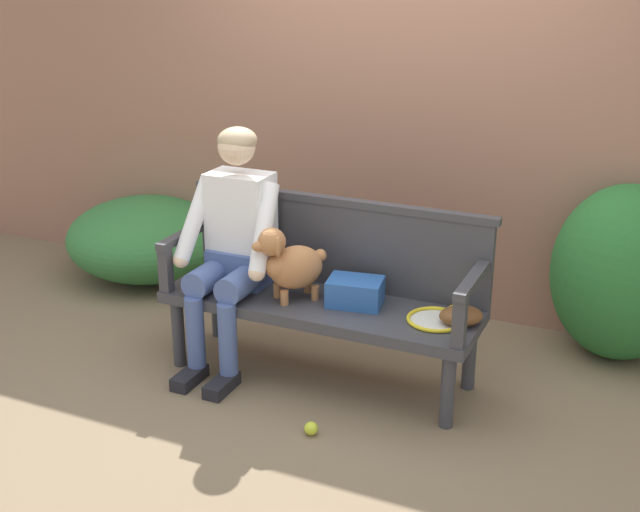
% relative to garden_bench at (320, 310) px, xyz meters
% --- Properties ---
extents(ground_plane, '(40.00, 40.00, 0.00)m').
position_rel_garden_bench_xyz_m(ground_plane, '(0.00, 0.00, -0.39)').
color(ground_plane, '#7A664C').
extents(brick_garden_fence, '(8.00, 0.30, 2.28)m').
position_rel_garden_bench_xyz_m(brick_garden_fence, '(0.00, 1.26, 0.75)').
color(brick_garden_fence, '#936651').
rests_on(brick_garden_fence, ground).
extents(hedge_bush_mid_right, '(1.15, 1.07, 0.56)m').
position_rel_garden_bench_xyz_m(hedge_bush_mid_right, '(-1.72, 0.85, -0.11)').
color(hedge_bush_mid_right, '#337538').
rests_on(hedge_bush_mid_right, ground).
extents(hedge_bush_far_right, '(0.80, 0.72, 1.01)m').
position_rel_garden_bench_xyz_m(hedge_bush_far_right, '(1.43, 0.92, 0.11)').
color(hedge_bush_far_right, '#286B2D').
rests_on(hedge_bush_far_right, ground).
extents(garden_bench, '(1.70, 0.53, 0.45)m').
position_rel_garden_bench_xyz_m(garden_bench, '(0.00, 0.00, 0.00)').
color(garden_bench, '#38383D').
rests_on(garden_bench, ground).
extents(bench_backrest, '(1.74, 0.06, 0.50)m').
position_rel_garden_bench_xyz_m(bench_backrest, '(0.00, 0.24, 0.31)').
color(bench_backrest, '#38383D').
rests_on(bench_backrest, garden_bench).
extents(bench_armrest_left_end, '(0.06, 0.53, 0.28)m').
position_rel_garden_bench_xyz_m(bench_armrest_left_end, '(-0.81, -0.09, 0.26)').
color(bench_armrest_left_end, '#38383D').
rests_on(bench_armrest_left_end, garden_bench).
extents(bench_armrest_right_end, '(0.06, 0.53, 0.28)m').
position_rel_garden_bench_xyz_m(bench_armrest_right_end, '(0.81, -0.09, 0.26)').
color(bench_armrest_right_end, '#38383D').
rests_on(bench_armrest_right_end, garden_bench).
extents(person_seated, '(0.56, 0.67, 1.32)m').
position_rel_garden_bench_xyz_m(person_seated, '(-0.50, -0.02, 0.33)').
color(person_seated, black).
rests_on(person_seated, ground).
extents(dog_on_bench, '(0.35, 0.37, 0.41)m').
position_rel_garden_bench_xyz_m(dog_on_bench, '(-0.15, -0.05, 0.26)').
color(dog_on_bench, '#AD7042').
rests_on(dog_on_bench, garden_bench).
extents(tennis_racket, '(0.36, 0.58, 0.03)m').
position_rel_garden_bench_xyz_m(tennis_racket, '(0.64, 0.03, 0.07)').
color(tennis_racket, yellow).
rests_on(tennis_racket, garden_bench).
extents(baseball_glove, '(0.28, 0.27, 0.09)m').
position_rel_garden_bench_xyz_m(baseball_glove, '(0.75, 0.02, 0.10)').
color(baseball_glove, brown).
rests_on(baseball_glove, garden_bench).
extents(sports_bag, '(0.31, 0.24, 0.14)m').
position_rel_garden_bench_xyz_m(sports_bag, '(0.19, 0.03, 0.13)').
color(sports_bag, '#2856A3').
rests_on(sports_bag, garden_bench).
extents(tennis_ball, '(0.07, 0.07, 0.07)m').
position_rel_garden_bench_xyz_m(tennis_ball, '(0.20, -0.55, -0.36)').
color(tennis_ball, '#CCDB33').
rests_on(tennis_ball, ground).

